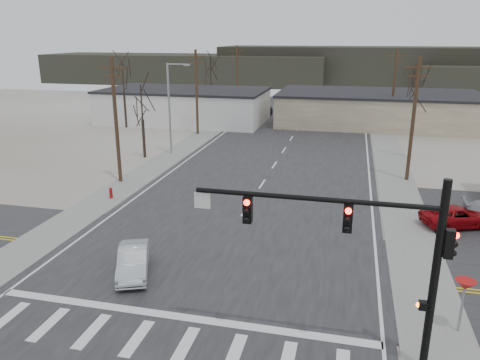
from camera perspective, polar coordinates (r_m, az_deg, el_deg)
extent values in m
plane|color=silver|center=(25.29, -3.41, -10.00)|extent=(140.00, 140.00, 0.00)
cube|color=black|center=(38.84, 3.00, -0.07)|extent=(18.00, 110.00, 0.05)
cube|color=black|center=(25.28, -3.41, -9.96)|extent=(90.00, 10.00, 0.04)
cube|color=gray|center=(46.39, -8.82, 2.63)|extent=(3.00, 90.00, 0.06)
cube|color=gray|center=(43.22, 18.21, 0.88)|extent=(3.00, 90.00, 0.06)
cylinder|color=black|center=(17.50, 22.60, -11.26)|extent=(0.28, 0.28, 7.20)
cylinder|color=black|center=(16.22, 8.92, -2.27)|extent=(8.40, 0.18, 0.18)
cube|color=black|center=(16.40, 13.01, -4.55)|extent=(0.32, 0.30, 1.00)
cube|color=black|center=(16.74, 0.95, -3.62)|extent=(0.32, 0.30, 1.00)
sphere|color=#FF0C05|center=(16.12, 13.08, -3.71)|extent=(0.22, 0.22, 0.22)
sphere|color=#FF0C05|center=(16.48, 0.83, -2.78)|extent=(0.22, 0.22, 0.22)
cube|color=black|center=(16.97, 24.15, -7.11)|extent=(0.30, 0.30, 1.00)
cube|color=silver|center=(17.10, -4.62, -2.51)|extent=(0.60, 0.04, 0.60)
cube|color=black|center=(17.94, 21.42, -14.05)|extent=(0.30, 0.25, 0.30)
sphere|color=#FF5905|center=(17.91, 20.93, -14.04)|extent=(0.18, 0.18, 0.18)
cylinder|color=#A50C0C|center=(35.77, -15.45, -1.68)|extent=(0.24, 0.24, 0.70)
sphere|color=#A50C0C|center=(35.65, -15.50, -1.07)|extent=(0.24, 0.24, 0.24)
cylinder|color=gray|center=(21.37, 25.37, -14.07)|extent=(0.10, 0.10, 2.10)
cone|color=#A50C0C|center=(20.85, 25.76, -11.46)|extent=(0.80, 0.80, 0.40)
cube|color=silver|center=(66.21, -6.74, 8.90)|extent=(22.00, 12.00, 4.20)
cube|color=black|center=(65.92, -6.81, 10.83)|extent=(22.30, 12.30, 0.30)
cube|color=beige|center=(66.25, 16.42, 8.24)|extent=(26.00, 14.00, 4.00)
cube|color=black|center=(65.98, 16.58, 10.08)|extent=(26.30, 14.30, 0.30)
cylinder|color=#432B1F|center=(38.66, -14.88, 6.89)|extent=(0.30, 0.30, 10.00)
cube|color=#432B1F|center=(38.17, -15.37, 13.09)|extent=(2.20, 0.12, 0.12)
cube|color=#432B1F|center=(38.22, -15.28, 12.05)|extent=(1.60, 0.12, 0.12)
cylinder|color=#432B1F|center=(56.86, -5.31, 10.53)|extent=(0.30, 0.30, 10.00)
cube|color=#432B1F|center=(56.53, -5.43, 14.76)|extent=(2.20, 0.12, 0.12)
cube|color=#432B1F|center=(56.57, -5.41, 14.06)|extent=(1.60, 0.12, 0.12)
cylinder|color=#432B1F|center=(75.98, -0.38, 12.28)|extent=(0.30, 0.30, 10.00)
cube|color=#432B1F|center=(75.73, -0.39, 15.44)|extent=(2.20, 0.12, 0.12)
cube|color=#432B1F|center=(75.75, -0.38, 14.91)|extent=(1.60, 0.12, 0.12)
cylinder|color=#432B1F|center=(40.30, 20.34, 6.80)|extent=(0.30, 0.30, 10.00)
cube|color=#432B1F|center=(39.84, 20.98, 12.73)|extent=(2.20, 0.12, 0.12)
cube|color=#432B1F|center=(39.88, 20.87, 11.74)|extent=(1.60, 0.12, 0.12)
cylinder|color=#432B1F|center=(62.01, 18.21, 10.32)|extent=(0.30, 0.30, 10.00)
cube|color=#432B1F|center=(61.71, 18.58, 14.18)|extent=(2.20, 0.12, 0.12)
cube|color=#432B1F|center=(61.74, 18.52, 13.53)|extent=(1.60, 0.12, 0.12)
cylinder|color=gray|center=(47.46, -8.61, 8.49)|extent=(0.20, 0.20, 9.00)
cylinder|color=gray|center=(46.64, -7.68, 13.81)|extent=(2.00, 0.12, 0.12)
cube|color=gray|center=(46.30, -6.49, 13.77)|extent=(0.60, 0.25, 0.18)
cylinder|color=#30231D|center=(46.92, -11.65, 4.96)|extent=(0.28, 0.28, 3.75)
cylinder|color=#30231D|center=(46.34, -11.90, 9.04)|extent=(0.14, 0.14, 3.75)
cylinder|color=#30231D|center=(48.75, 20.19, 5.01)|extent=(0.28, 0.28, 4.25)
cylinder|color=#30231D|center=(48.16, 20.66, 9.46)|extent=(0.14, 0.14, 4.25)
cylinder|color=#30231D|center=(71.19, -3.53, 9.68)|extent=(0.28, 0.28, 4.50)
cylinder|color=#30231D|center=(70.77, -3.60, 12.93)|extent=(0.14, 0.14, 4.50)
cylinder|color=#30231D|center=(74.56, 20.06, 8.84)|extent=(0.28, 0.28, 4.00)
cylinder|color=#30231D|center=(74.18, 20.35, 11.58)|extent=(0.14, 0.14, 4.00)
cylinder|color=#30231D|center=(63.14, -13.81, 8.26)|extent=(0.28, 0.28, 4.50)
cylinder|color=#30231D|center=(62.68, -14.07, 11.92)|extent=(0.14, 0.14, 4.50)
cube|color=#333026|center=(121.16, -6.81, 13.30)|extent=(70.00, 18.00, 7.00)
cube|color=#333026|center=(117.98, 18.02, 12.99)|extent=(80.00, 18.00, 9.00)
imported|color=#AAB1B5|center=(24.42, -12.89, -9.59)|extent=(2.87, 4.34, 1.35)
imported|color=black|center=(72.60, 12.77, 8.22)|extent=(2.84, 4.93, 1.34)
imported|color=black|center=(71.99, 3.36, 8.49)|extent=(1.76, 3.69, 1.22)
imported|color=maroon|center=(32.48, 25.08, -4.05)|extent=(5.09, 3.66, 1.29)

